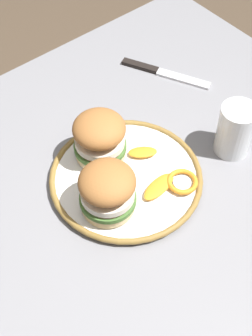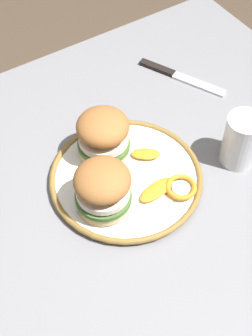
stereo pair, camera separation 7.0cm
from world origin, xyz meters
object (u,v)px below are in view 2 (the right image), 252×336
at_px(sandwich_half_left, 105,187).
at_px(drinking_glass, 241,143).
at_px(dining_table, 109,239).
at_px(table_knife, 175,75).
at_px(sandwich_half_right, 103,135).
at_px(dinner_plate, 126,178).

xyz_separation_m(sandwich_half_left, drinking_glass, (-0.29, 0.04, -0.02)).
bearing_deg(dining_table, drinking_glass, 174.31).
relative_size(dining_table, table_knife, 5.92).
height_order(dining_table, sandwich_half_right, sandwich_half_right).
height_order(drinking_glass, table_knife, drinking_glass).
bearing_deg(sandwich_half_right, sandwich_half_left, 60.34).
bearing_deg(drinking_glass, sandwich_half_left, -8.07).
height_order(dinner_plate, drinking_glass, drinking_glass).
bearing_deg(table_knife, dinner_plate, 36.57).
distance_m(dinner_plate, sandwich_half_left, 0.10).
relative_size(dinner_plate, table_knife, 1.48).
relative_size(dining_table, sandwich_half_right, 8.48).
height_order(dining_table, sandwich_half_left, sandwich_half_left).
bearing_deg(sandwich_half_right, drinking_glass, 146.54).
bearing_deg(sandwich_half_left, drinking_glass, 171.93).
bearing_deg(drinking_glass, dinner_plate, -18.66).
relative_size(sandwich_half_left, sandwich_half_right, 0.98).
relative_size(sandwich_half_left, table_knife, 0.69).
distance_m(sandwich_half_left, table_knife, 0.41).
distance_m(dining_table, sandwich_half_left, 0.17).
relative_size(drinking_glass, table_knife, 0.55).
height_order(sandwich_half_left, sandwich_half_right, same).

